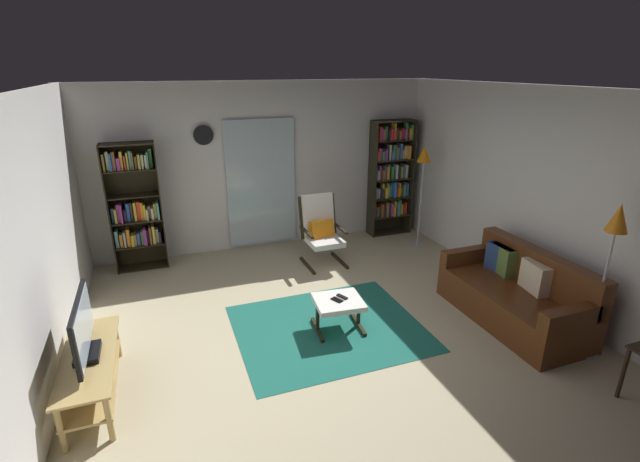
% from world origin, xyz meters
% --- Properties ---
extents(ground_plane, '(7.02, 7.02, 0.00)m').
position_xyz_m(ground_plane, '(0.00, 0.00, 0.00)').
color(ground_plane, '#BBAE8A').
extents(wall_back, '(5.60, 0.06, 2.60)m').
position_xyz_m(wall_back, '(0.00, 2.90, 1.30)').
color(wall_back, silver).
rests_on(wall_back, ground).
extents(wall_left, '(0.06, 6.00, 2.60)m').
position_xyz_m(wall_left, '(-2.70, 0.00, 1.30)').
color(wall_left, silver).
rests_on(wall_left, ground).
extents(wall_right, '(0.06, 6.00, 2.60)m').
position_xyz_m(wall_right, '(2.70, 0.00, 1.30)').
color(wall_right, silver).
rests_on(wall_right, ground).
extents(glass_door_panel, '(1.10, 0.01, 2.00)m').
position_xyz_m(glass_door_panel, '(-0.09, 2.83, 1.05)').
color(glass_door_panel, silver).
extents(area_rug, '(2.06, 1.74, 0.01)m').
position_xyz_m(area_rug, '(0.00, 0.11, 0.00)').
color(area_rug, '#1C6355').
rests_on(area_rug, ground).
extents(tv_stand, '(0.44, 1.28, 0.44)m').
position_xyz_m(tv_stand, '(-2.38, -0.22, 0.29)').
color(tv_stand, tan).
rests_on(tv_stand, ground).
extents(television, '(0.20, 0.89, 0.54)m').
position_xyz_m(television, '(-2.37, -0.23, 0.70)').
color(television, black).
rests_on(television, tv_stand).
extents(bookshelf_near_tv, '(0.70, 0.30, 1.83)m').
position_xyz_m(bookshelf_near_tv, '(-1.97, 2.62, 0.95)').
color(bookshelf_near_tv, black).
rests_on(bookshelf_near_tv, ground).
extents(bookshelf_near_sofa, '(0.73, 0.30, 1.96)m').
position_xyz_m(bookshelf_near_sofa, '(2.12, 2.68, 1.04)').
color(bookshelf_near_sofa, black).
rests_on(bookshelf_near_sofa, ground).
extents(leather_sofa, '(0.81, 1.75, 0.83)m').
position_xyz_m(leather_sofa, '(2.11, -0.45, 0.31)').
color(leather_sofa, '#532A12').
rests_on(leather_sofa, ground).
extents(lounge_armchair, '(0.57, 0.66, 1.02)m').
position_xyz_m(lounge_armchair, '(0.57, 1.89, 0.53)').
color(lounge_armchair, black).
rests_on(lounge_armchair, ground).
extents(ottoman, '(0.56, 0.53, 0.37)m').
position_xyz_m(ottoman, '(0.10, 0.07, 0.30)').
color(ottoman, white).
rests_on(ottoman, ground).
extents(tv_remote, '(0.10, 0.15, 0.02)m').
position_xyz_m(tv_remote, '(0.16, 0.10, 0.38)').
color(tv_remote, black).
rests_on(tv_remote, ottoman).
extents(cell_phone, '(0.12, 0.16, 0.01)m').
position_xyz_m(cell_phone, '(0.08, 0.06, 0.37)').
color(cell_phone, black).
rests_on(cell_phone, ottoman).
extents(floor_lamp_by_sofa, '(0.22, 0.22, 1.62)m').
position_xyz_m(floor_lamp_by_sofa, '(2.33, -1.27, 1.32)').
color(floor_lamp_by_sofa, '#A5A5AD').
rests_on(floor_lamp_by_sofa, ground).
extents(floor_lamp_by_shelf, '(0.22, 0.22, 1.65)m').
position_xyz_m(floor_lamp_by_shelf, '(2.28, 1.94, 1.37)').
color(floor_lamp_by_shelf, '#A5A5AD').
rests_on(floor_lamp_by_shelf, ground).
extents(wall_clock, '(0.29, 0.03, 0.29)m').
position_xyz_m(wall_clock, '(-0.92, 2.82, 1.85)').
color(wall_clock, silver).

